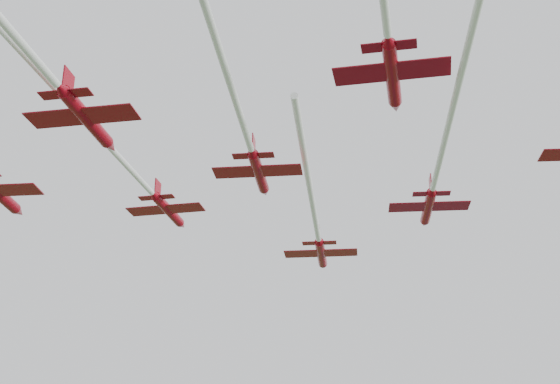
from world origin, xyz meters
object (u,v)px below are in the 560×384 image
(jet_lead, at_px, (317,228))
(jet_row4_left, at_px, (14,35))
(jet_row4_right, at_px, (384,3))
(jet_row2_left, at_px, (114,151))
(jet_row3_mid, at_px, (238,107))
(jet_row2_right, at_px, (446,134))

(jet_lead, distance_m, jet_row4_left, 48.28)
(jet_row4_right, bearing_deg, jet_row2_left, 141.92)
(jet_lead, relative_size, jet_row4_right, 1.06)
(jet_row4_left, relative_size, jet_row4_right, 1.19)
(jet_row3_mid, distance_m, jet_row4_left, 18.02)
(jet_row3_mid, bearing_deg, jet_row4_right, -45.13)
(jet_row4_right, bearing_deg, jet_row2_right, 77.76)
(jet_lead, height_order, jet_row2_right, jet_lead)
(jet_row2_left, xyz_separation_m, jet_row2_right, (31.88, 0.49, -2.72))
(jet_row2_left, height_order, jet_row3_mid, jet_row2_left)
(jet_row2_left, bearing_deg, jet_lead, 52.92)
(jet_row4_left, bearing_deg, jet_row2_right, 36.02)
(jet_lead, height_order, jet_row4_left, jet_lead)
(jet_row4_right, bearing_deg, jet_row4_left, -173.62)
(jet_row3_mid, xyz_separation_m, jet_row4_left, (-10.61, -14.56, -0.41))
(jet_row4_left, bearing_deg, jet_lead, 72.74)
(jet_lead, xyz_separation_m, jet_row4_right, (15.66, -42.00, -0.70))
(jet_row2_left, xyz_separation_m, jet_row4_left, (5.84, -23.94, -3.21))
(jet_row3_mid, distance_m, jet_row4_right, 16.29)
(jet_row2_right, relative_size, jet_row4_right, 1.41)
(jet_row4_left, xyz_separation_m, jet_row4_right, (24.12, 5.49, 1.18))
(jet_row3_mid, xyz_separation_m, jet_row4_right, (13.51, -9.06, 0.77))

